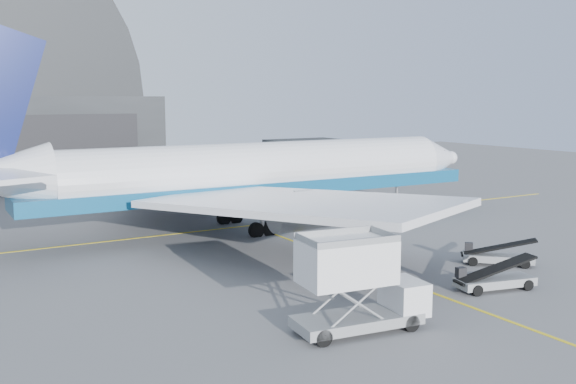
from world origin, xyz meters
TOP-DOWN VIEW (x-y plane):
  - ground at (0.00, 0.00)m, footprint 200.00×200.00m
  - taxi_lines at (0.00, 12.67)m, footprint 80.00×42.12m
  - distant_bldg_a at (38.00, 72.00)m, footprint 14.00×8.00m
  - distant_bldg_b at (55.00, 68.00)m, footprint 8.00×6.00m
  - airliner at (-1.27, 18.67)m, footprint 51.38×49.83m
  - catering_truck at (-7.87, -7.09)m, footprint 7.16×3.32m
  - pushback_tug at (-1.38, 2.55)m, footprint 3.97×2.89m
  - belt_loader_a at (3.73, -5.57)m, footprint 5.42×2.73m
  - belt_loader_b at (8.64, -1.42)m, footprint 4.66×4.43m
  - traffic_cone at (4.18, -2.36)m, footprint 0.41×0.41m

SIDE VIEW (x-z plane):
  - ground at x=0.00m, z-range 0.00..0.00m
  - distant_bldg_a at x=38.00m, z-range -2.00..2.00m
  - distant_bldg_b at x=55.00m, z-range -1.40..1.40m
  - taxi_lines at x=0.00m, z-range 0.00..0.02m
  - traffic_cone at x=4.18m, z-range -0.02..0.57m
  - belt_loader_b at x=8.64m, z-range -0.37..1.58m
  - pushback_tug at x=-1.38m, z-range -0.21..1.45m
  - belt_loader_a at x=3.73m, z-range -0.39..1.64m
  - catering_truck at x=-7.87m, z-range 0.03..4.79m
  - airliner at x=-1.27m, z-range -3.97..14.06m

